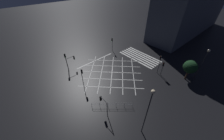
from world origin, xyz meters
TOP-DOWN VIEW (x-y plane):
  - ground_plane at (0.00, 0.00)m, footprint 200.00×200.00m
  - road_markings at (0.40, -6.28)m, footprint 16.90×21.43m
  - traffic_light_median_north at (0.47, 7.38)m, footprint 0.36×0.39m
  - traffic_light_nw_main at (-7.09, 8.21)m, footprint 1.87×0.36m
  - traffic_light_sw_cross at (-8.23, -7.65)m, footprint 0.36×0.39m
  - traffic_light_ne_cross at (7.63, 6.13)m, footprint 0.36×2.20m
  - traffic_light_se_cross at (7.79, -6.99)m, footprint 0.36×0.39m
  - traffic_light_ne_main at (7.97, 7.22)m, footprint 0.39×0.36m
  - traffic_light_sw_main at (-7.14, -7.89)m, footprint 0.39×0.36m
  - street_lamp_east at (-13.43, 6.10)m, footprint 0.48×0.48m
  - street_lamp_west at (-13.97, -11.73)m, footprint 0.52×0.52m
  - street_tree_near at (-12.58, -10.62)m, footprint 2.77×2.77m
  - pedestrian_railing at (-7.25, 6.47)m, footprint 4.81×5.39m

SIDE VIEW (x-z plane):
  - ground_plane at x=0.00m, z-range 0.00..0.00m
  - road_markings at x=0.40m, z-range 0.00..0.01m
  - pedestrian_railing at x=-7.25m, z-range 0.15..1.20m
  - traffic_light_ne_cross at x=7.63m, z-range 0.77..4.10m
  - traffic_light_nw_main at x=-7.09m, z-range 0.79..4.29m
  - traffic_light_sw_cross at x=-8.23m, z-range 0.77..4.33m
  - traffic_light_se_cross at x=7.79m, z-range 0.87..4.95m
  - traffic_light_median_north at x=0.47m, z-range 0.92..5.24m
  - traffic_light_ne_main at x=7.97m, z-range 0.93..5.30m
  - traffic_light_sw_main at x=-7.14m, z-range 0.97..5.55m
  - street_tree_near at x=-12.58m, z-range 0.92..5.59m
  - street_lamp_west at x=-13.97m, z-range 1.65..9.19m
  - street_lamp_east at x=-13.43m, z-range 1.58..10.48m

